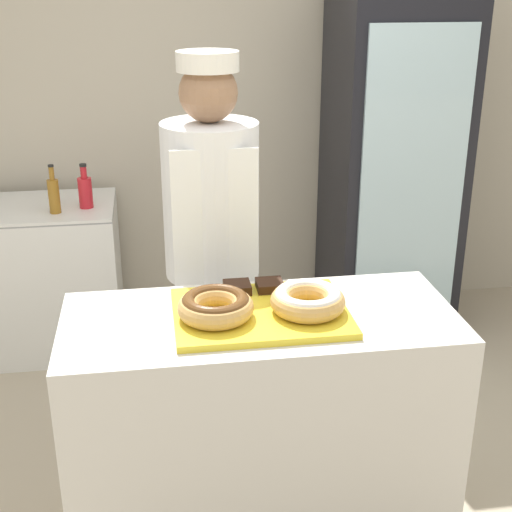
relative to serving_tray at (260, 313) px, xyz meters
The scene contains 12 objects.
wall_back 2.16m from the serving_tray, 90.00° to the left, with size 8.00×0.06×2.70m.
display_counter 0.50m from the serving_tray, ahead, with size 1.34×0.58×0.97m.
serving_tray is the anchor object (origin of this frame).
donut_chocolate_glaze 0.17m from the serving_tray, 167.64° to the right, with size 0.25×0.25×0.08m.
donut_light_glaze 0.17m from the serving_tray, 12.36° to the right, with size 0.25×0.25×0.08m.
brownie_back_left 0.17m from the serving_tray, 110.29° to the left, with size 0.09×0.09×0.03m.
brownie_back_right 0.17m from the serving_tray, 69.71° to the left, with size 0.09×0.09×0.03m.
baker_person 0.67m from the serving_tray, 98.78° to the left, with size 0.40×0.40×1.78m.
beverage_fridge 2.02m from the serving_tray, 58.79° to the left, with size 0.70×0.69×1.98m.
chest_freezer 2.11m from the serving_tray, 121.69° to the left, with size 1.04×0.60×0.86m.
bottle_red 1.80m from the serving_tray, 112.73° to the left, with size 0.08×0.08×0.24m.
bottle_amber 1.80m from the serving_tray, 118.19° to the left, with size 0.06×0.06×0.26m.
Camera 1 is at (-0.34, -2.14, 2.06)m, focal length 50.00 mm.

